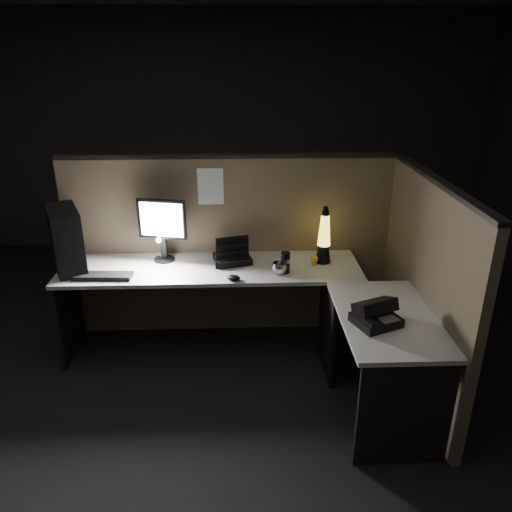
{
  "coord_description": "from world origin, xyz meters",
  "views": [
    {
      "loc": [
        0.06,
        -2.91,
        2.3
      ],
      "look_at": [
        0.19,
        0.35,
        0.92
      ],
      "focal_mm": 35.0,
      "sensor_mm": 36.0,
      "label": 1
    }
  ],
  "objects_px": {
    "lava_lamp": "(324,240)",
    "desk_phone": "(375,314)",
    "monitor": "(162,224)",
    "keyboard": "(103,276)",
    "pc_tower": "(66,239)"
  },
  "relations": [
    {
      "from": "lava_lamp",
      "to": "desk_phone",
      "type": "distance_m",
      "value": 0.97
    },
    {
      "from": "monitor",
      "to": "keyboard",
      "type": "relative_size",
      "value": 1.15
    },
    {
      "from": "keyboard",
      "to": "desk_phone",
      "type": "xyz_separation_m",
      "value": [
        1.82,
        -0.72,
        0.05
      ]
    },
    {
      "from": "monitor",
      "to": "lava_lamp",
      "type": "height_order",
      "value": "monitor"
    },
    {
      "from": "pc_tower",
      "to": "lava_lamp",
      "type": "relative_size",
      "value": 1.04
    },
    {
      "from": "desk_phone",
      "to": "pc_tower",
      "type": "bearing_deg",
      "value": 133.99
    },
    {
      "from": "monitor",
      "to": "desk_phone",
      "type": "relative_size",
      "value": 1.52
    },
    {
      "from": "pc_tower",
      "to": "desk_phone",
      "type": "bearing_deg",
      "value": -46.9
    },
    {
      "from": "lava_lamp",
      "to": "desk_phone",
      "type": "bearing_deg",
      "value": -80.13
    },
    {
      "from": "monitor",
      "to": "keyboard",
      "type": "distance_m",
      "value": 0.59
    },
    {
      "from": "lava_lamp",
      "to": "desk_phone",
      "type": "xyz_separation_m",
      "value": [
        0.16,
        -0.94,
        -0.13
      ]
    },
    {
      "from": "keyboard",
      "to": "pc_tower",
      "type": "bearing_deg",
      "value": 150.77
    },
    {
      "from": "keyboard",
      "to": "monitor",
      "type": "bearing_deg",
      "value": 40.31
    },
    {
      "from": "desk_phone",
      "to": "monitor",
      "type": "bearing_deg",
      "value": 120.65
    },
    {
      "from": "pc_tower",
      "to": "keyboard",
      "type": "distance_m",
      "value": 0.41
    }
  ]
}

